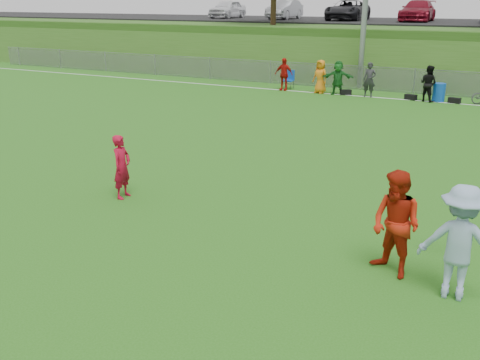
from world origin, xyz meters
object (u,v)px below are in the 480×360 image
Objects in this scene: frisbee at (454,202)px; recycling_bin at (439,92)px; player_red_center at (396,224)px; player_blue at (459,243)px; player_red_left at (122,167)px.

recycling_bin is (-2.20, 16.97, -0.71)m from frisbee.
player_red_center is 2.22× the size of recycling_bin.
frisbee is (-0.23, 1.38, 0.17)m from player_blue.
frisbee is at bearing -81.46° from player_blue.
player_red_center is at bearing -127.80° from frisbee.
player_red_left is at bearing -10.83° from player_blue.
frisbee reaches higher than recycling_bin.
frisbee is (7.53, 0.05, 0.35)m from player_red_left.
player_red_left is at bearing -158.41° from player_red_center.
player_red_left reaches higher than frisbee.
player_red_center is at bearing -85.61° from recycling_bin.
player_blue is 1.41m from frisbee.
player_red_center is 1.10m from player_blue.
player_red_center reaches higher than frisbee.
frisbee is at bearing -93.92° from player_red_left.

